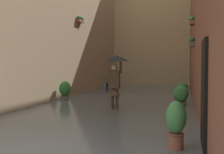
# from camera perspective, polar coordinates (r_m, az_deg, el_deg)

# --- Properties ---
(ground_plane) EXTENTS (60.00, 60.00, 0.00)m
(ground_plane) POSITION_cam_1_polar(r_m,az_deg,el_deg) (13.80, 3.07, -4.73)
(ground_plane) COLOR gray
(flood_water) EXTENTS (6.94, 25.55, 0.11)m
(flood_water) POSITION_cam_1_polar(r_m,az_deg,el_deg) (13.80, 3.07, -4.51)
(flood_water) COLOR #515B60
(flood_water) RESTS_ON ground_plane
(building_facade_far) EXTENTS (9.74, 1.80, 10.46)m
(building_facade_far) POSITION_cam_1_polar(r_m,az_deg,el_deg) (24.51, 8.05, 10.59)
(building_facade_far) COLOR tan
(building_facade_far) RESTS_ON ground_plane
(person_wading) EXTENTS (0.94, 0.94, 2.15)m
(person_wading) POSITION_cam_1_polar(r_m,az_deg,el_deg) (10.46, 0.64, 1.08)
(person_wading) COLOR black
(person_wading) RESTS_ON ground_plane
(potted_plant_far_right) EXTENTS (0.54, 0.54, 0.96)m
(potted_plant_far_right) POSITION_cam_1_polar(r_m,az_deg,el_deg) (13.36, -9.40, -2.63)
(potted_plant_far_right) COLOR #66605B
(potted_plant_far_right) RESTS_ON ground_plane
(potted_plant_mid_left) EXTENTS (0.38, 0.38, 1.02)m
(potted_plant_mid_left) POSITION_cam_1_polar(r_m,az_deg,el_deg) (5.62, 12.70, -9.29)
(potted_plant_mid_left) COLOR brown
(potted_plant_mid_left) RESTS_ON ground_plane
(potted_plant_far_left) EXTENTS (0.61, 0.61, 0.90)m
(potted_plant_far_left) POSITION_cam_1_polar(r_m,az_deg,el_deg) (11.68, 13.62, -3.65)
(potted_plant_far_left) COLOR #66605B
(potted_plant_far_left) RESTS_ON ground_plane
(potted_plant_near_left) EXTENTS (0.54, 0.54, 0.74)m
(potted_plant_near_left) POSITION_cam_1_polar(r_m,az_deg,el_deg) (16.85, 14.01, -2.06)
(potted_plant_near_left) COLOR brown
(potted_plant_near_left) RESTS_ON ground_plane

